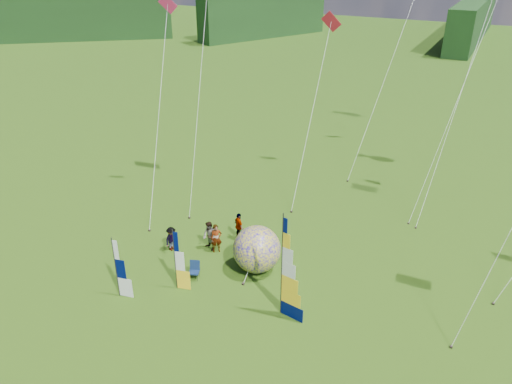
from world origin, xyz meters
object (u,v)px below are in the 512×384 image
at_px(side_banner_far, 116,268).
at_px(spectator_a, 216,238).
at_px(side_banner_left, 175,261).
at_px(kite_whale, 468,67).
at_px(spectator_c, 171,239).
at_px(camp_chair, 194,271).
at_px(spectator_d, 239,226).
at_px(feather_banner_main, 282,267).
at_px(bol_inflatable, 257,249).
at_px(spectator_b, 210,236).

xyz_separation_m(side_banner_far, spectator_a, (2.28, 5.73, -0.77)).
distance_m(side_banner_left, kite_whale, 22.08).
height_order(spectator_c, camp_chair, spectator_c).
bearing_deg(side_banner_far, spectator_a, 56.65).
xyz_separation_m(spectator_d, camp_chair, (-0.12, -4.67, -0.35)).
bearing_deg(side_banner_left, feather_banner_main, -6.71).
relative_size(feather_banner_main, side_banner_far, 1.61).
height_order(feather_banner_main, spectator_a, feather_banner_main).
distance_m(side_banner_far, bol_inflatable, 7.35).
bearing_deg(feather_banner_main, side_banner_far, -152.22).
bearing_deg(spectator_b, spectator_c, -128.43).
bearing_deg(side_banner_left, kite_whale, 45.41).
bearing_deg(camp_chair, side_banner_far, -152.89).
relative_size(spectator_a, spectator_c, 1.18).
relative_size(spectator_b, kite_whale, 0.10).
xyz_separation_m(side_banner_left, spectator_d, (0.47, 5.76, -0.86)).
xyz_separation_m(bol_inflatable, spectator_a, (-2.88, 0.51, -0.42)).
height_order(side_banner_far, spectator_c, side_banner_far).
bearing_deg(side_banner_left, spectator_a, 75.47).
bearing_deg(spectator_d, side_banner_far, 106.35).
bearing_deg(spectator_c, spectator_d, -43.79).
relative_size(bol_inflatable, spectator_a, 1.48).
height_order(feather_banner_main, spectator_b, feather_banner_main).
height_order(side_banner_far, camp_chair, side_banner_far).
relative_size(spectator_d, camp_chair, 1.69).
bearing_deg(bol_inflatable, feather_banner_main, -44.81).
bearing_deg(feather_banner_main, camp_chair, -174.29).
bearing_deg(spectator_d, feather_banner_main, 171.51).
bearing_deg(spectator_b, camp_chair, -51.59).
bearing_deg(spectator_a, spectator_c, 162.18).
distance_m(bol_inflatable, kite_whale, 18.18).
distance_m(feather_banner_main, spectator_b, 7.05).
distance_m(side_banner_far, spectator_d, 8.11).
relative_size(side_banner_left, spectator_c, 2.29).
bearing_deg(kite_whale, side_banner_far, -128.41).
distance_m(bol_inflatable, spectator_c, 5.35).
bearing_deg(spectator_b, feather_banner_main, -5.21).
xyz_separation_m(camp_chair, kite_whale, (10.22, 16.88, 8.49)).
xyz_separation_m(side_banner_left, side_banner_far, (-2.25, -1.84, -0.05)).
relative_size(side_banner_far, bol_inflatable, 1.27).
relative_size(bol_inflatable, spectator_b, 1.46).
xyz_separation_m(side_banner_left, camp_chair, (0.35, 1.09, -1.21)).
xyz_separation_m(spectator_a, spectator_b, (-0.48, 0.02, 0.01)).
bearing_deg(side_banner_far, feather_banner_main, 6.48).
bearing_deg(spectator_d, side_banner_left, 121.41).
xyz_separation_m(side_banner_left, bol_inflatable, (2.91, 3.38, -0.41)).
bearing_deg(kite_whale, spectator_c, -136.07).
bearing_deg(spectator_c, side_banner_left, -139.45).
bearing_deg(side_banner_left, spectator_b, 82.43).
height_order(side_banner_left, spectator_c, side_banner_left).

